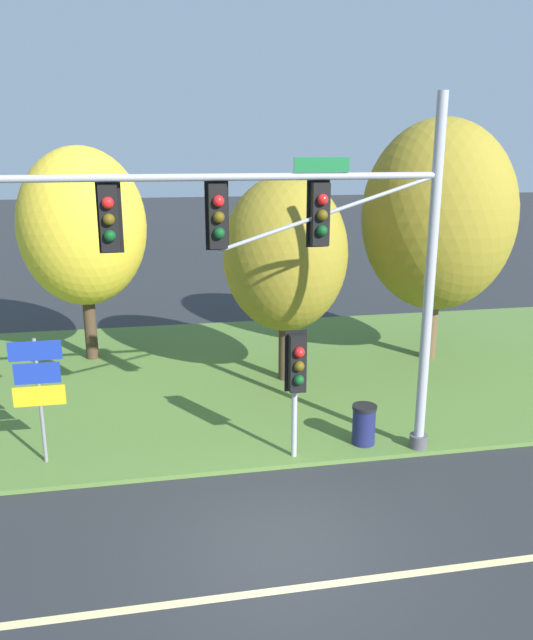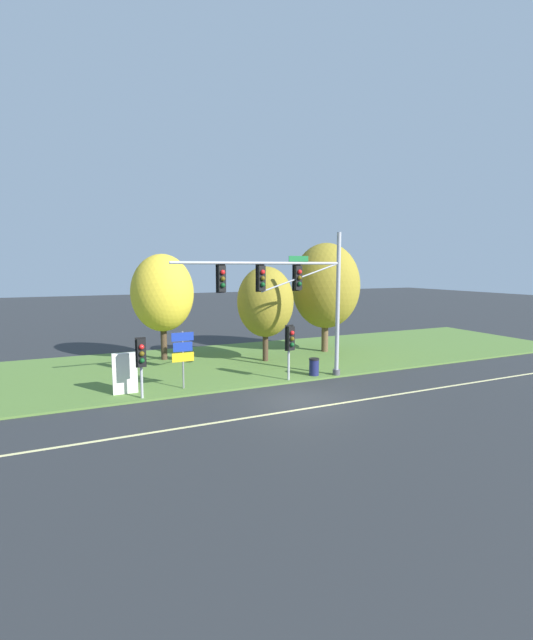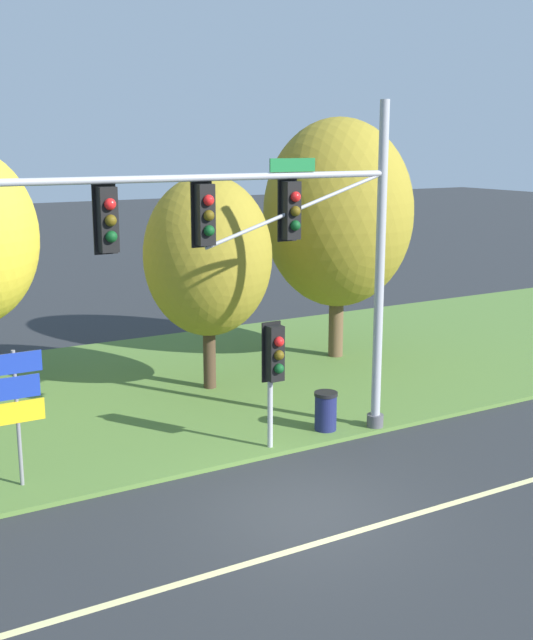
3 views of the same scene
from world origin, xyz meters
The scene contains 9 objects.
ground_plane centered at (0.00, 0.00, 0.00)m, with size 160.00×160.00×0.00m, color #282B2D.
lane_stripe centered at (0.00, -1.20, 0.00)m, with size 36.00×0.16×0.01m, color beige.
grass_verge centered at (0.00, 8.25, 0.05)m, with size 48.00×11.50×0.10m, color #517533.
traffic_signal_mast centered at (0.96, 2.75, 4.82)m, with size 9.09×0.49×7.62m.
pedestrian_signal_near_kerb centered at (0.86, 2.71, 2.17)m, with size 0.46×0.55×2.89m.
route_sign_post centered at (-4.46, 3.58, 1.93)m, with size 1.06×0.08×2.78m.
tree_left_of_mast centered at (1.66, 7.57, 3.78)m, with size 3.48×3.48×5.87m.
tree_behind_signpost centered at (6.64, 8.61, 4.63)m, with size 4.63×4.63×7.44m.
trash_bin centered at (2.56, 3.17, 0.57)m, with size 0.56×0.56×0.93m.
Camera 3 is at (-7.71, -11.76, 6.82)m, focal length 45.00 mm.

